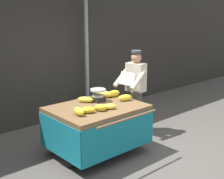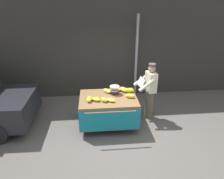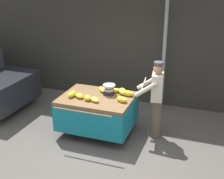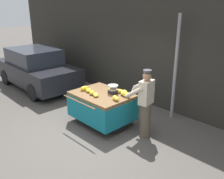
% 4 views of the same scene
% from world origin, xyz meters
% --- Properties ---
extents(ground_plane, '(60.00, 60.00, 0.00)m').
position_xyz_m(ground_plane, '(0.00, 0.00, 0.00)').
color(ground_plane, '#514C47').
extents(back_wall, '(16.00, 0.24, 4.35)m').
position_xyz_m(back_wall, '(0.00, 2.70, 2.17)').
color(back_wall, '#2D2B26').
rests_on(back_wall, ground).
extents(street_pole, '(0.09, 0.09, 2.92)m').
position_xyz_m(street_pole, '(0.88, 2.28, 1.46)').
color(street_pole, gray).
rests_on(street_pole, ground).
extents(banana_cart, '(1.59, 1.40, 0.88)m').
position_xyz_m(banana_cart, '(-0.23, 0.55, 0.65)').
color(banana_cart, brown).
rests_on(banana_cart, ground).
extents(weighing_scale, '(0.28, 0.28, 0.24)m').
position_xyz_m(weighing_scale, '(-0.03, 0.77, 1.00)').
color(weighing_scale, black).
rests_on(weighing_scale, banana_cart).
extents(banana_bunch_0, '(0.27, 0.32, 0.13)m').
position_xyz_m(banana_bunch_0, '(0.24, 0.90, 0.94)').
color(banana_bunch_0, yellow).
rests_on(banana_bunch_0, banana_cart).
extents(banana_bunch_1, '(0.27, 0.25, 0.10)m').
position_xyz_m(banana_bunch_1, '(-0.56, 0.36, 0.93)').
color(banana_bunch_1, gold).
rests_on(banana_bunch_1, banana_cart).
extents(banana_bunch_2, '(0.16, 0.27, 0.13)m').
position_xyz_m(banana_bunch_2, '(-0.74, 0.37, 0.94)').
color(banana_bunch_2, yellow).
rests_on(banana_bunch_2, banana_cart).
extents(banana_bunch_3, '(0.29, 0.21, 0.12)m').
position_xyz_m(banana_bunch_3, '(0.37, 0.47, 0.94)').
color(banana_bunch_3, yellow).
rests_on(banana_bunch_3, banana_cart).
extents(banana_bunch_4, '(0.23, 0.25, 0.11)m').
position_xyz_m(banana_bunch_4, '(-0.35, 0.31, 0.93)').
color(banana_bunch_4, gold).
rests_on(banana_bunch_4, banana_cart).
extents(banana_bunch_5, '(0.28, 0.31, 0.11)m').
position_xyz_m(banana_bunch_5, '(-0.23, 0.88, 0.93)').
color(banana_bunch_5, yellow).
rests_on(banana_bunch_5, banana_cart).
extents(banana_bunch_6, '(0.31, 0.15, 0.13)m').
position_xyz_m(banana_bunch_6, '(0.39, 0.82, 0.94)').
color(banana_bunch_6, gold).
rests_on(banana_bunch_6, banana_cart).
extents(banana_bunch_7, '(0.25, 0.24, 0.11)m').
position_xyz_m(banana_bunch_7, '(0.08, 0.91, 0.93)').
color(banana_bunch_7, yellow).
rests_on(banana_bunch_7, banana_cart).
extents(banana_bunch_8, '(0.27, 0.25, 0.09)m').
position_xyz_m(banana_bunch_8, '(-0.17, 0.29, 0.92)').
color(banana_bunch_8, yellow).
rests_on(banana_bunch_8, banana_cart).
extents(vendor_person, '(0.63, 0.58, 1.71)m').
position_xyz_m(vendor_person, '(1.01, 0.84, 0.87)').
color(vendor_person, brown).
rests_on(vendor_person, ground).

